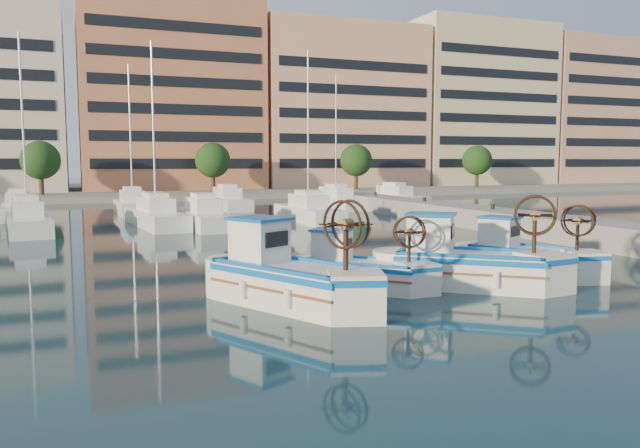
{
  "coord_description": "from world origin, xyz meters",
  "views": [
    {
      "loc": [
        -10.71,
        -17.5,
        4.15
      ],
      "look_at": [
        -1.2,
        6.74,
        1.5
      ],
      "focal_mm": 35.0,
      "sensor_mm": 36.0,
      "label": 1
    }
  ],
  "objects_px": {
    "fishing_boat_a": "(288,276)",
    "fishing_boat_c": "(465,262)",
    "fishing_boat_d": "(525,255)",
    "fishing_boat_b": "(358,269)"
  },
  "relations": [
    {
      "from": "fishing_boat_a",
      "to": "fishing_boat_d",
      "type": "height_order",
      "value": "fishing_boat_a"
    },
    {
      "from": "fishing_boat_c",
      "to": "fishing_boat_d",
      "type": "relative_size",
      "value": 1.12
    },
    {
      "from": "fishing_boat_c",
      "to": "fishing_boat_a",
      "type": "bearing_deg",
      "value": 131.14
    },
    {
      "from": "fishing_boat_c",
      "to": "fishing_boat_d",
      "type": "bearing_deg",
      "value": -32.71
    },
    {
      "from": "fishing_boat_b",
      "to": "fishing_boat_d",
      "type": "distance_m",
      "value": 6.67
    },
    {
      "from": "fishing_boat_a",
      "to": "fishing_boat_c",
      "type": "distance_m",
      "value": 6.2
    },
    {
      "from": "fishing_boat_a",
      "to": "fishing_boat_c",
      "type": "height_order",
      "value": "fishing_boat_a"
    },
    {
      "from": "fishing_boat_b",
      "to": "fishing_boat_c",
      "type": "relative_size",
      "value": 0.77
    },
    {
      "from": "fishing_boat_b",
      "to": "fishing_boat_c",
      "type": "xyz_separation_m",
      "value": [
        3.37,
        -1.06,
        0.17
      ]
    },
    {
      "from": "fishing_boat_c",
      "to": "fishing_boat_d",
      "type": "distance_m",
      "value": 3.49
    }
  ]
}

